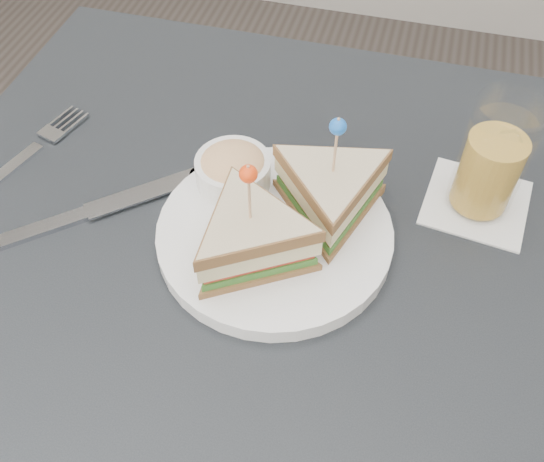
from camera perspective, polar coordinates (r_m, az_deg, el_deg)
The scene contains 5 objects.
table at distance 0.67m, azimuth -1.05°, elevation -7.28°, with size 0.80×0.80×0.75m.
plate_meal at distance 0.60m, azimuth 0.93°, elevation 1.62°, with size 0.27×0.26×0.14m.
cutlery_fork at distance 0.77m, azimuth -22.12°, elevation 6.67°, with size 0.08×0.20×0.01m.
cutlery_knife at distance 0.68m, azimuth -16.20°, elevation 1.94°, with size 0.20×0.18×0.01m.
drink_set at distance 0.66m, azimuth 19.95°, elevation 6.00°, with size 0.12×0.12×0.14m.
Camera 1 is at (0.11, -0.34, 1.24)m, focal length 40.00 mm.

